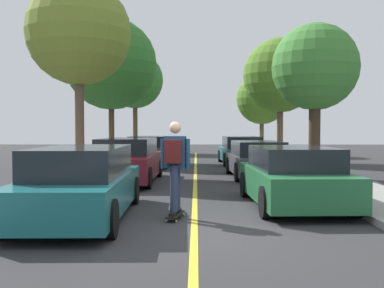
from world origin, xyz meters
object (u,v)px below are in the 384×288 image
at_px(street_tree_right_nearest, 315,68).
at_px(street_tree_left_near, 111,64).
at_px(parked_car_right_far, 241,151).
at_px(street_tree_right_near, 280,76).
at_px(street_tree_left_far, 135,80).
at_px(street_tree_left_nearest, 79,33).
at_px(parked_car_right_near, 257,159).
at_px(parked_car_left_nearest, 82,183).
at_px(parked_car_left_near, 127,161).
at_px(street_tree_right_far, 262,99).
at_px(parked_car_right_nearest, 293,177).
at_px(skateboard, 175,214).
at_px(parked_car_left_far, 148,152).
at_px(skateboarder, 175,161).
at_px(fire_hydrant, 57,176).

bearing_deg(street_tree_right_nearest, street_tree_left_near, 142.24).
distance_m(parked_car_right_far, street_tree_left_near, 7.94).
xyz_separation_m(street_tree_right_nearest, street_tree_right_near, (0.00, 6.72, 0.50)).
bearing_deg(street_tree_left_far, street_tree_left_nearest, -90.00).
bearing_deg(parked_car_right_near, street_tree_left_nearest, 174.44).
bearing_deg(parked_car_right_near, parked_car_right_far, 89.98).
distance_m(parked_car_left_nearest, street_tree_left_nearest, 9.40).
bearing_deg(street_tree_left_far, street_tree_right_near, -45.94).
bearing_deg(street_tree_left_far, parked_car_left_near, -83.10).
distance_m(street_tree_left_nearest, street_tree_right_nearest, 8.75).
bearing_deg(parked_car_left_near, street_tree_right_far, 66.21).
xyz_separation_m(parked_car_right_nearest, street_tree_right_far, (2.10, 19.29, 3.00)).
bearing_deg(street_tree_left_far, parked_car_right_near, -67.63).
distance_m(parked_car_left_nearest, street_tree_right_nearest, 10.49).
relative_size(street_tree_left_near, skateboard, 8.34).
height_order(street_tree_left_nearest, street_tree_left_far, street_tree_left_nearest).
xyz_separation_m(parked_car_left_far, street_tree_right_far, (6.54, 8.69, 2.99)).
bearing_deg(parked_car_right_near, parked_car_left_far, 133.59).
relative_size(parked_car_left_far, parked_car_right_near, 1.08).
distance_m(street_tree_right_far, skateboard, 21.55).
bearing_deg(street_tree_left_far, skateboarder, -80.40).
xyz_separation_m(parked_car_left_near, street_tree_left_near, (-2.10, 8.39, 4.32)).
distance_m(street_tree_left_far, street_tree_right_nearest, 17.91).
xyz_separation_m(parked_car_right_far, street_tree_left_nearest, (-6.54, -5.19, 4.62)).
bearing_deg(parked_car_left_far, parked_car_right_far, 14.67).
bearing_deg(parked_car_right_far, parked_car_left_far, -165.33).
height_order(street_tree_right_far, skateboarder, street_tree_right_far).
distance_m(street_tree_left_near, skateboarder, 15.36).
bearing_deg(fire_hydrant, parked_car_right_nearest, -17.18).
bearing_deg(street_tree_left_near, street_tree_left_nearest, -90.00).
height_order(parked_car_right_nearest, street_tree_right_far, street_tree_right_far).
bearing_deg(parked_car_right_near, fire_hydrant, -145.42).
height_order(parked_car_left_far, skateboard, parked_car_left_far).
height_order(parked_car_left_far, fire_hydrant, parked_car_left_far).
height_order(street_tree_right_nearest, street_tree_right_far, street_tree_right_nearest).
bearing_deg(street_tree_left_near, parked_car_right_near, -46.64).
bearing_deg(parked_car_right_nearest, street_tree_right_nearest, 71.21).
xyz_separation_m(parked_car_right_far, street_tree_right_near, (2.10, 1.13, 3.78)).
height_order(street_tree_right_nearest, fire_hydrant, street_tree_right_nearest).
bearing_deg(parked_car_left_nearest, skateboard, -2.27).
distance_m(street_tree_right_near, skateboarder, 15.47).
xyz_separation_m(parked_car_right_nearest, skateboard, (-2.59, -1.44, -0.58)).
relative_size(parked_car_left_far, street_tree_right_near, 0.71).
bearing_deg(parked_car_right_nearest, parked_car_left_nearest, -162.84).
bearing_deg(parked_car_left_near, skateboard, -72.65).
bearing_deg(skateboarder, skateboard, 80.21).
bearing_deg(street_tree_left_nearest, skateboard, -63.79).
distance_m(skateboard, skateboarder, 1.04).
distance_m(street_tree_left_near, street_tree_right_near, 8.65).
bearing_deg(skateboard, street_tree_left_near, 105.42).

